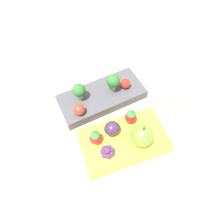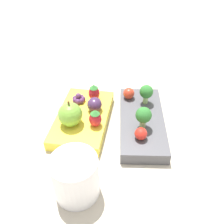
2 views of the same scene
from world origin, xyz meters
name	(u,v)px [view 1 (image 1 of 2)]	position (x,y,z in m)	size (l,w,h in m)	color
ground_plane	(114,118)	(0.00, 0.00, 0.00)	(4.00, 4.00, 0.00)	#BCB29E
bento_box_savoury	(102,97)	(-0.01, 0.06, 0.01)	(0.22, 0.11, 0.03)	#4C4C51
bento_box_fruit	(124,141)	(-0.01, -0.07, 0.01)	(0.20, 0.12, 0.03)	yellow
broccoli_floret_0	(79,91)	(-0.06, 0.07, 0.06)	(0.03, 0.03, 0.05)	#93B770
broccoli_floret_1	(113,81)	(0.03, 0.06, 0.06)	(0.03, 0.03, 0.05)	#93B770
cherry_tomato_0	(79,110)	(-0.08, 0.03, 0.04)	(0.03, 0.03, 0.03)	red
cherry_tomato_1	(125,83)	(0.06, 0.06, 0.04)	(0.03, 0.03, 0.03)	red
apple	(142,135)	(0.03, -0.09, 0.05)	(0.05, 0.05, 0.06)	#70A838
strawberry_0	(131,117)	(0.03, -0.04, 0.05)	(0.03, 0.03, 0.04)	red
strawberry_1	(95,137)	(-0.07, -0.05, 0.05)	(0.03, 0.03, 0.04)	red
plum	(112,128)	(-0.02, -0.05, 0.04)	(0.04, 0.03, 0.03)	#42284C
grape_cluster	(108,152)	(-0.05, -0.09, 0.03)	(0.03, 0.03, 0.02)	#562D5B
drinking_cup	(188,101)	(0.17, -0.05, 0.04)	(0.08, 0.08, 0.08)	white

